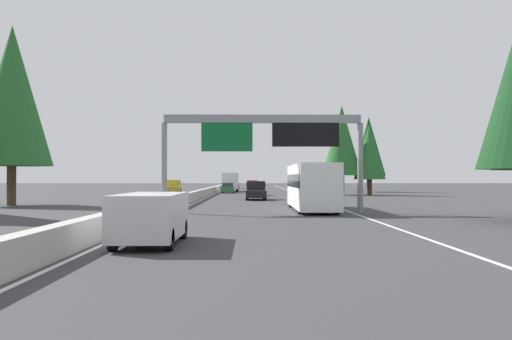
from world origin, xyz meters
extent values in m
plane|color=#38383A|center=(60.00, 0.00, 0.00)|extent=(320.00, 320.00, 0.00)
cube|color=#ADAAA3|center=(80.00, 0.30, 0.45)|extent=(180.00, 0.56, 0.90)
cube|color=silver|center=(70.00, -11.52, 0.01)|extent=(160.00, 0.16, 0.01)
cube|color=silver|center=(70.00, -0.25, 0.01)|extent=(160.00, 0.16, 0.01)
cylinder|color=gray|center=(33.15, 0.30, 2.83)|extent=(0.36, 0.36, 5.66)
cylinder|color=gray|center=(33.15, -12.02, 2.83)|extent=(0.36, 0.36, 5.66)
cube|color=gray|center=(33.15, -5.86, 5.91)|extent=(0.50, 12.32, 0.50)
cube|color=#0C602D|center=(33.00, -3.64, 4.81)|extent=(0.12, 3.20, 1.90)
cube|color=black|center=(33.00, -8.57, 4.91)|extent=(0.16, 4.20, 1.50)
cube|color=silver|center=(16.75, -1.81, 0.97)|extent=(5.00, 1.95, 1.44)
cube|color=#2D3847|center=(14.45, -1.81, 1.22)|extent=(0.08, 1.48, 0.56)
cylinder|color=black|center=(18.45, -0.96, 0.35)|extent=(0.70, 0.24, 0.70)
cylinder|color=black|center=(18.45, -2.67, 0.35)|extent=(0.70, 0.24, 0.70)
cylinder|color=black|center=(15.05, -0.96, 0.35)|extent=(0.70, 0.24, 0.70)
cylinder|color=black|center=(15.05, -2.67, 0.35)|extent=(0.70, 0.24, 0.70)
cube|color=white|center=(36.01, -9.25, 1.65)|extent=(11.50, 2.50, 2.90)
cube|color=#2D3847|center=(36.01, -9.25, 2.01)|extent=(11.04, 2.55, 0.84)
cylinder|color=black|center=(40.04, -8.15, 0.50)|extent=(1.00, 0.30, 1.00)
cylinder|color=black|center=(40.04, -10.35, 0.50)|extent=(1.00, 0.30, 1.00)
cylinder|color=black|center=(31.99, -8.15, 0.50)|extent=(1.00, 0.30, 1.00)
cylinder|color=black|center=(31.99, -10.35, 0.50)|extent=(1.00, 0.30, 1.00)
cube|color=slate|center=(67.26, -5.62, 0.53)|extent=(4.40, 1.80, 0.76)
cube|color=#2D3847|center=(67.04, -5.62, 1.19)|extent=(2.46, 1.51, 0.56)
cylinder|color=black|center=(68.67, -4.83, 0.32)|extent=(0.64, 0.22, 0.64)
cylinder|color=black|center=(68.67, -6.41, 0.32)|extent=(0.64, 0.22, 0.64)
cylinder|color=black|center=(65.85, -4.83, 0.32)|extent=(0.64, 0.22, 0.64)
cylinder|color=black|center=(65.85, -6.41, 0.32)|extent=(0.64, 0.22, 0.64)
cube|color=maroon|center=(113.23, -1.76, 0.53)|extent=(4.40, 1.80, 0.76)
cube|color=#2D3847|center=(113.01, -1.76, 1.19)|extent=(2.46, 1.51, 0.56)
cylinder|color=black|center=(114.64, -0.97, 0.32)|extent=(0.64, 0.22, 0.64)
cylinder|color=black|center=(114.64, -2.55, 0.32)|extent=(0.64, 0.22, 0.64)
cylinder|color=black|center=(111.83, -0.97, 0.32)|extent=(0.64, 0.22, 0.64)
cylinder|color=black|center=(111.83, -2.55, 0.32)|extent=(0.64, 0.22, 0.64)
cube|color=black|center=(54.01, -5.64, 0.61)|extent=(5.60, 2.00, 0.70)
cube|color=black|center=(55.02, -5.64, 1.41)|extent=(2.24, 1.84, 0.90)
cube|color=#2D3847|center=(55.02, -5.64, 1.50)|extent=(2.02, 1.92, 0.41)
cylinder|color=black|center=(55.86, -4.78, 0.40)|extent=(0.80, 0.28, 0.80)
cylinder|color=black|center=(55.86, -6.50, 0.40)|extent=(0.80, 0.28, 0.80)
cylinder|color=black|center=(52.17, -4.78, 0.40)|extent=(0.80, 0.28, 0.80)
cylinder|color=black|center=(52.17, -6.50, 0.40)|extent=(0.80, 0.28, 0.80)
cube|color=#2D6B38|center=(78.65, -1.81, 0.53)|extent=(4.40, 1.80, 0.76)
cube|color=#2D3847|center=(78.43, -1.81, 1.19)|extent=(2.46, 1.51, 0.56)
cylinder|color=black|center=(80.05, -1.02, 0.32)|extent=(0.64, 0.22, 0.64)
cylinder|color=black|center=(80.05, -2.60, 0.32)|extent=(0.64, 0.22, 0.64)
cylinder|color=black|center=(77.24, -1.02, 0.32)|extent=(0.64, 0.22, 0.64)
cylinder|color=black|center=(77.24, -2.60, 0.32)|extent=(0.64, 0.22, 0.64)
cube|color=white|center=(86.03, -1.90, 1.70)|extent=(6.12, 2.40, 2.50)
cube|color=slate|center=(90.28, -1.90, 1.40)|extent=(2.38, 2.30, 1.90)
cylinder|color=black|center=(90.11, -0.84, 0.45)|extent=(0.90, 0.28, 0.90)
cylinder|color=black|center=(90.11, -2.96, 0.45)|extent=(0.90, 0.28, 0.90)
cylinder|color=black|center=(84.33, -0.84, 0.45)|extent=(0.90, 0.28, 0.90)
cylinder|color=black|center=(84.33, -2.96, 0.45)|extent=(0.90, 0.28, 0.90)
cube|color=red|center=(107.04, -5.43, 0.97)|extent=(5.00, 1.95, 1.44)
cube|color=#2D3847|center=(104.74, -5.43, 1.22)|extent=(0.08, 1.48, 0.56)
cylinder|color=black|center=(108.74, -4.57, 0.35)|extent=(0.70, 0.24, 0.70)
cylinder|color=black|center=(108.74, -6.28, 0.35)|extent=(0.70, 0.24, 0.70)
cylinder|color=black|center=(105.34, -4.57, 0.35)|extent=(0.70, 0.24, 0.70)
cylinder|color=black|center=(105.34, -6.28, 0.35)|extent=(0.70, 0.24, 0.70)
cube|color=#AD931E|center=(79.96, 6.30, 0.61)|extent=(5.60, 2.00, 0.70)
cube|color=#AD931E|center=(80.96, 6.30, 1.41)|extent=(2.24, 1.84, 0.90)
cube|color=#2D3847|center=(80.96, 6.30, 1.50)|extent=(2.02, 1.92, 0.41)
cylinder|color=black|center=(81.80, 7.16, 0.40)|extent=(0.80, 0.28, 0.80)
cylinder|color=black|center=(81.80, 5.44, 0.40)|extent=(0.80, 0.28, 0.80)
cylinder|color=black|center=(78.11, 7.16, 0.40)|extent=(0.80, 0.28, 0.80)
cylinder|color=black|center=(78.11, 5.44, 0.40)|extent=(0.80, 0.28, 0.80)
cylinder|color=#4C3823|center=(69.43, -16.74, 1.26)|extent=(0.64, 0.64, 2.52)
cone|color=#236028|center=(69.43, -16.74, 6.99)|extent=(5.04, 5.04, 8.94)
cylinder|color=#4C3823|center=(68.96, -20.21, 1.00)|extent=(0.58, 0.58, 2.00)
cone|color=#236028|center=(68.96, -20.21, 5.55)|extent=(4.01, 4.01, 7.10)
cylinder|color=#4C3823|center=(84.28, -23.33, 1.27)|extent=(0.64, 0.64, 2.55)
cone|color=#143D19|center=(84.28, -23.33, 7.06)|extent=(5.09, 5.09, 9.03)
cylinder|color=#4C3823|center=(42.70, 13.91, 1.58)|extent=(0.71, 0.71, 3.17)
cone|color=#236028|center=(42.70, 13.91, 8.78)|extent=(6.33, 6.33, 11.22)
camera|label=1|loc=(-2.02, -5.15, 2.23)|focal=39.37mm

